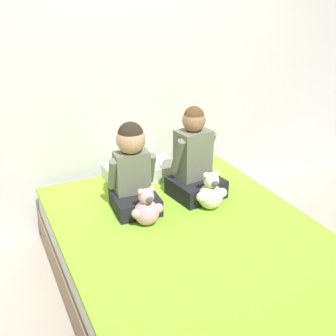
% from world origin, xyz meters
% --- Properties ---
extents(ground_plane, '(14.00, 14.00, 0.00)m').
position_xyz_m(ground_plane, '(0.00, 0.00, 0.00)').
color(ground_plane, '#B2A899').
extents(wall_behind_bed, '(8.00, 0.06, 2.50)m').
position_xyz_m(wall_behind_bed, '(0.00, 1.14, 1.25)').
color(wall_behind_bed, silver).
rests_on(wall_behind_bed, ground_plane).
extents(bed, '(1.55, 2.04, 0.46)m').
position_xyz_m(bed, '(0.00, 0.00, 0.23)').
color(bed, '#997F60').
rests_on(bed, ground_plane).
extents(child_on_left, '(0.32, 0.34, 0.59)m').
position_xyz_m(child_on_left, '(-0.22, 0.44, 0.74)').
color(child_on_left, black).
rests_on(child_on_left, bed).
extents(child_on_right, '(0.37, 0.35, 0.64)m').
position_xyz_m(child_on_right, '(0.24, 0.43, 0.72)').
color(child_on_right, black).
rests_on(child_on_right, bed).
extents(teddy_bear_held_by_left_child, '(0.21, 0.16, 0.25)m').
position_xyz_m(teddy_bear_held_by_left_child, '(-0.22, 0.20, 0.57)').
color(teddy_bear_held_by_left_child, '#DBA3B2').
rests_on(teddy_bear_held_by_left_child, bed).
extents(teddy_bear_held_by_right_child, '(0.22, 0.17, 0.27)m').
position_xyz_m(teddy_bear_held_by_right_child, '(0.24, 0.21, 0.57)').
color(teddy_bear_held_by_right_child, silver).
rests_on(teddy_bear_held_by_right_child, bed).
extents(pillow_at_headboard, '(0.53, 0.30, 0.11)m').
position_xyz_m(pillow_at_headboard, '(0.00, 0.84, 0.52)').
color(pillow_at_headboard, silver).
rests_on(pillow_at_headboard, bed).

